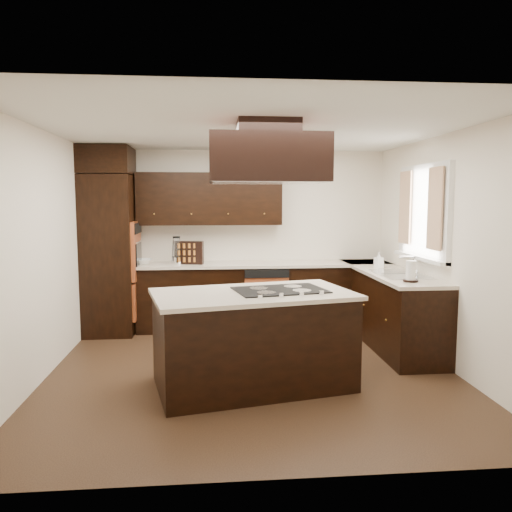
% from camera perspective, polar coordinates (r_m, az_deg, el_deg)
% --- Properties ---
extents(floor, '(4.20, 4.20, 0.02)m').
position_cam_1_polar(floor, '(5.43, -0.49, -12.99)').
color(floor, '#503521').
rests_on(floor, ground).
extents(ceiling, '(4.20, 4.20, 0.02)m').
position_cam_1_polar(ceiling, '(5.17, -0.52, 14.38)').
color(ceiling, silver).
rests_on(ceiling, ground).
extents(wall_back, '(4.20, 0.02, 2.50)m').
position_cam_1_polar(wall_back, '(7.25, -1.87, 2.09)').
color(wall_back, white).
rests_on(wall_back, ground).
extents(wall_front, '(4.20, 0.02, 2.50)m').
position_cam_1_polar(wall_front, '(3.07, 2.71, -3.73)').
color(wall_front, white).
rests_on(wall_front, ground).
extents(wall_left, '(0.02, 4.20, 2.50)m').
position_cam_1_polar(wall_left, '(5.41, -23.40, 0.12)').
color(wall_left, white).
rests_on(wall_left, ground).
extents(wall_right, '(0.02, 4.20, 2.50)m').
position_cam_1_polar(wall_right, '(5.72, 21.06, 0.53)').
color(wall_right, white).
rests_on(wall_right, ground).
extents(oven_column, '(0.65, 0.75, 2.12)m').
position_cam_1_polar(oven_column, '(6.98, -16.36, 0.11)').
color(oven_column, black).
rests_on(oven_column, floor).
extents(wall_oven_face, '(0.05, 0.62, 0.78)m').
position_cam_1_polar(wall_oven_face, '(6.92, -13.53, 0.63)').
color(wall_oven_face, '#B24E27').
rests_on(wall_oven_face, oven_column).
extents(base_cabinets_back, '(2.93, 0.60, 0.88)m').
position_cam_1_polar(base_cabinets_back, '(7.05, -1.41, -4.67)').
color(base_cabinets_back, black).
rests_on(base_cabinets_back, floor).
extents(base_cabinets_right, '(0.60, 2.40, 0.88)m').
position_cam_1_polar(base_cabinets_right, '(6.54, 14.83, -5.75)').
color(base_cabinets_right, black).
rests_on(base_cabinets_right, floor).
extents(countertop_back, '(2.93, 0.63, 0.04)m').
position_cam_1_polar(countertop_back, '(6.96, -1.41, -0.98)').
color(countertop_back, beige).
rests_on(countertop_back, base_cabinets_back).
extents(countertop_right, '(0.63, 2.40, 0.04)m').
position_cam_1_polar(countertop_right, '(6.46, 14.82, -1.76)').
color(countertop_right, beige).
rests_on(countertop_right, base_cabinets_right).
extents(upper_cabinets, '(2.00, 0.34, 0.72)m').
position_cam_1_polar(upper_cabinets, '(7.04, -5.32, 6.50)').
color(upper_cabinets, black).
rests_on(upper_cabinets, wall_back).
extents(dishwasher_front, '(0.60, 0.05, 0.72)m').
position_cam_1_polar(dishwasher_front, '(6.80, 1.23, -5.47)').
color(dishwasher_front, '#B24E27').
rests_on(dishwasher_front, floor).
extents(window_frame, '(0.06, 1.32, 1.12)m').
position_cam_1_polar(window_frame, '(6.18, 18.62, 4.74)').
color(window_frame, white).
rests_on(window_frame, wall_right).
extents(window_pane, '(0.00, 1.20, 1.00)m').
position_cam_1_polar(window_pane, '(6.19, 18.86, 4.74)').
color(window_pane, white).
rests_on(window_pane, wall_right).
extents(curtain_left, '(0.02, 0.34, 0.90)m').
position_cam_1_polar(curtain_left, '(5.77, 19.77, 5.11)').
color(curtain_left, '#FDE7C4').
rests_on(curtain_left, wall_right).
extents(curtain_right, '(0.02, 0.34, 0.90)m').
position_cam_1_polar(curtain_right, '(6.54, 16.67, 5.32)').
color(curtain_right, '#FDE7C4').
rests_on(curtain_right, wall_right).
extents(sink_rim, '(0.52, 0.84, 0.01)m').
position_cam_1_polar(sink_rim, '(6.14, 16.07, -1.99)').
color(sink_rim, silver).
rests_on(sink_rim, countertop_right).
extents(island, '(1.97, 1.34, 0.88)m').
position_cam_1_polar(island, '(4.87, -0.34, -9.71)').
color(island, black).
rests_on(island, floor).
extents(island_top, '(2.05, 1.42, 0.04)m').
position_cam_1_polar(island_top, '(4.76, -0.34, -4.38)').
color(island_top, beige).
rests_on(island_top, island).
extents(cooktop, '(0.95, 0.74, 0.01)m').
position_cam_1_polar(cooktop, '(4.85, 2.76, -3.90)').
color(cooktop, black).
rests_on(cooktop, island_top).
extents(range_hood, '(1.05, 0.72, 0.42)m').
position_cam_1_polar(range_hood, '(4.60, 1.32, 11.00)').
color(range_hood, black).
rests_on(range_hood, ceiling).
extents(hood_duct, '(0.55, 0.50, 0.13)m').
position_cam_1_polar(hood_duct, '(4.63, 1.33, 14.39)').
color(hood_duct, black).
rests_on(hood_duct, ceiling).
extents(blender_base, '(0.15, 0.15, 0.10)m').
position_cam_1_polar(blender_base, '(6.92, -9.04, -0.52)').
color(blender_base, silver).
rests_on(blender_base, countertop_back).
extents(blender_pitcher, '(0.13, 0.13, 0.26)m').
position_cam_1_polar(blender_pitcher, '(6.90, -9.07, 0.97)').
color(blender_pitcher, silver).
rests_on(blender_pitcher, blender_base).
extents(spice_rack, '(0.39, 0.18, 0.32)m').
position_cam_1_polar(spice_rack, '(6.89, -7.61, 0.38)').
color(spice_rack, black).
rests_on(spice_rack, countertop_back).
extents(mixing_bowl, '(0.29, 0.29, 0.07)m').
position_cam_1_polar(mixing_bowl, '(7.02, -12.93, -0.63)').
color(mixing_bowl, white).
rests_on(mixing_bowl, countertop_back).
extents(soap_bottle, '(0.12, 0.12, 0.21)m').
position_cam_1_polar(soap_bottle, '(6.62, 13.87, -0.46)').
color(soap_bottle, white).
rests_on(soap_bottle, countertop_right).
extents(paper_towel, '(0.14, 0.14, 0.23)m').
position_cam_1_polar(paper_towel, '(5.59, 17.28, -1.68)').
color(paper_towel, white).
rests_on(paper_towel, countertop_right).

